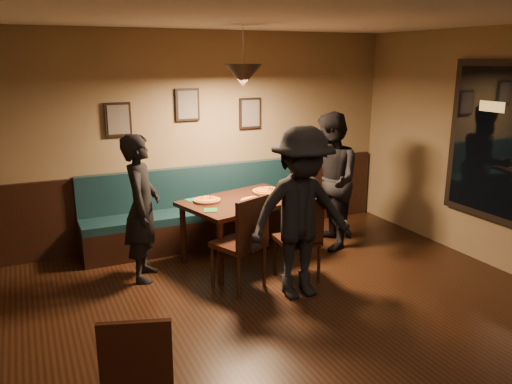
# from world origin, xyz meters

# --- Properties ---
(floor) EXTENTS (7.00, 7.00, 0.00)m
(floor) POSITION_xyz_m (0.00, 0.00, 0.00)
(floor) COLOR black
(floor) RESTS_ON ground
(ceiling) EXTENTS (7.00, 7.00, 0.00)m
(ceiling) POSITION_xyz_m (0.00, 0.00, 2.80)
(ceiling) COLOR silver
(ceiling) RESTS_ON ground
(wall_back) EXTENTS (6.00, 0.00, 6.00)m
(wall_back) POSITION_xyz_m (0.00, 3.50, 1.40)
(wall_back) COLOR #8C704F
(wall_back) RESTS_ON ground
(wainscot) EXTENTS (5.88, 0.06, 1.00)m
(wainscot) POSITION_xyz_m (0.00, 3.47, 0.50)
(wainscot) COLOR black
(wainscot) RESTS_ON ground
(booth_bench) EXTENTS (3.00, 0.60, 1.00)m
(booth_bench) POSITION_xyz_m (0.00, 3.20, 0.50)
(booth_bench) COLOR #0F232D
(booth_bench) RESTS_ON ground
(picture_left) EXTENTS (0.32, 0.04, 0.42)m
(picture_left) POSITION_xyz_m (-0.90, 3.47, 1.70)
(picture_left) COLOR black
(picture_left) RESTS_ON wall_back
(picture_center) EXTENTS (0.32, 0.04, 0.42)m
(picture_center) POSITION_xyz_m (0.00, 3.47, 1.85)
(picture_center) COLOR black
(picture_center) RESTS_ON wall_back
(picture_right) EXTENTS (0.32, 0.04, 0.42)m
(picture_right) POSITION_xyz_m (0.90, 3.47, 1.70)
(picture_right) COLOR black
(picture_right) RESTS_ON wall_back
(pendant_lamp) EXTENTS (0.44, 0.44, 0.25)m
(pendant_lamp) POSITION_xyz_m (0.36, 2.47, 2.25)
(pendant_lamp) COLOR black
(pendant_lamp) RESTS_ON ceiling
(dining_table) EXTENTS (1.63, 1.27, 0.77)m
(dining_table) POSITION_xyz_m (0.36, 2.47, 0.39)
(dining_table) COLOR black
(dining_table) RESTS_ON floor
(chair_near_left) EXTENTS (0.61, 0.61, 1.05)m
(chair_near_left) POSITION_xyz_m (-0.01, 1.75, 0.52)
(chair_near_left) COLOR black
(chair_near_left) RESTS_ON floor
(chair_near_right) EXTENTS (0.47, 0.47, 0.98)m
(chair_near_right) POSITION_xyz_m (0.67, 1.68, 0.49)
(chair_near_right) COLOR black
(chair_near_right) RESTS_ON floor
(diner_left) EXTENTS (0.59, 0.71, 1.66)m
(diner_left) POSITION_xyz_m (-0.89, 2.43, 0.83)
(diner_left) COLOR black
(diner_left) RESTS_ON floor
(diner_right) EXTENTS (0.89, 1.02, 1.78)m
(diner_right) POSITION_xyz_m (1.55, 2.40, 0.89)
(diner_right) COLOR black
(diner_right) RESTS_ON floor
(diner_front) EXTENTS (1.18, 0.71, 1.80)m
(diner_front) POSITION_xyz_m (0.49, 1.30, 0.90)
(diner_front) COLOR black
(diner_front) RESTS_ON floor
(pizza_a) EXTENTS (0.42, 0.42, 0.04)m
(pizza_a) POSITION_xyz_m (-0.08, 2.56, 0.79)
(pizza_a) COLOR #C28724
(pizza_a) RESTS_ON dining_table
(pizza_b) EXTENTS (0.42, 0.42, 0.04)m
(pizza_b) POSITION_xyz_m (0.43, 2.29, 0.79)
(pizza_b) COLOR orange
(pizza_b) RESTS_ON dining_table
(pizza_c) EXTENTS (0.45, 0.45, 0.04)m
(pizza_c) POSITION_xyz_m (0.76, 2.64, 0.79)
(pizza_c) COLOR #C47A24
(pizza_c) RESTS_ON dining_table
(soda_glass) EXTENTS (0.07, 0.07, 0.14)m
(soda_glass) POSITION_xyz_m (0.94, 2.16, 0.84)
(soda_glass) COLOR black
(soda_glass) RESTS_ON dining_table
(tabasco_bottle) EXTENTS (0.03, 0.03, 0.11)m
(tabasco_bottle) POSITION_xyz_m (0.83, 2.42, 0.83)
(tabasco_bottle) COLOR #970F05
(tabasco_bottle) RESTS_ON dining_table
(napkin_a) EXTENTS (0.15, 0.15, 0.01)m
(napkin_a) POSITION_xyz_m (-0.22, 2.71, 0.78)
(napkin_a) COLOR #1C6933
(napkin_a) RESTS_ON dining_table
(napkin_b) EXTENTS (0.19, 0.19, 0.01)m
(napkin_b) POSITION_xyz_m (-0.16, 2.20, 0.78)
(napkin_b) COLOR #1E7035
(napkin_b) RESTS_ON dining_table
(cutlery_set) EXTENTS (0.19, 0.03, 0.00)m
(cutlery_set) POSITION_xyz_m (0.31, 2.12, 0.77)
(cutlery_set) COLOR #B7B6BB
(cutlery_set) RESTS_ON dining_table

